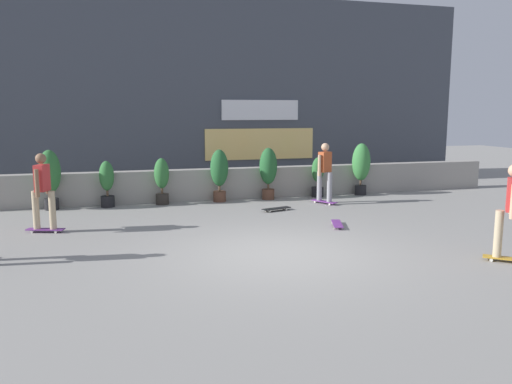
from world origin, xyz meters
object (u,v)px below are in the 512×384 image
object	(u,v)px
skateboard_aside	(276,209)
skater_mid_plaza	(325,170)
skateboard_near_camera	(337,224)
potted_plant_0	(50,175)
potted_plant_2	(162,179)
potted_plant_5	(318,176)
potted_plant_3	(219,171)
skater_far_right	(43,189)
potted_plant_4	(268,169)
potted_plant_6	(361,165)
skater_foreground	(512,208)
potted_plant_1	(107,182)

from	to	relation	value
skateboard_aside	skater_mid_plaza	bearing A→B (deg)	21.43
skateboard_near_camera	potted_plant_0	bearing A→B (deg)	148.96
potted_plant_2	skateboard_aside	size ratio (longest dim) A/B	1.56
skater_mid_plaza	skateboard_near_camera	distance (m)	2.98
potted_plant_0	potted_plant_5	xyz separation A→B (m)	(7.51, 0.00, -0.29)
potted_plant_2	potted_plant_3	size ratio (longest dim) A/B	0.86
skater_far_right	skateboard_aside	world-z (taller)	skater_far_right
potted_plant_4	potted_plant_5	bearing A→B (deg)	0.00
potted_plant_6	skater_far_right	xyz separation A→B (m)	(-8.80, -2.68, 0.01)
skater_foreground	skateboard_aside	world-z (taller)	skater_foreground
skater_far_right	skater_mid_plaza	bearing A→B (deg)	12.33
potted_plant_5	skateboard_near_camera	xyz separation A→B (m)	(-1.11, -3.85, -0.57)
potted_plant_2	skater_far_right	size ratio (longest dim) A/B	0.76
potted_plant_0	skater_far_right	size ratio (longest dim) A/B	0.93
potted_plant_3	potted_plant_4	size ratio (longest dim) A/B	0.99
skater_far_right	skateboard_aside	size ratio (longest dim) A/B	2.06
potted_plant_0	skater_mid_plaza	bearing A→B (deg)	-8.86
skateboard_near_camera	potted_plant_2	bearing A→B (deg)	132.46
potted_plant_1	skater_foreground	world-z (taller)	skater_foreground
potted_plant_6	skater_mid_plaza	bearing A→B (deg)	-146.28
potted_plant_4	potted_plant_3	bearing A→B (deg)	180.00
potted_plant_3	skateboard_aside	bearing A→B (deg)	-57.07
skater_mid_plaza	skateboard_aside	xyz separation A→B (m)	(-1.61, -0.63, -0.88)
skater_far_right	skateboard_aside	xyz separation A→B (m)	(5.50, 0.92, -0.88)
potted_plant_4	skateboard_aside	xyz separation A→B (m)	(-0.32, -1.76, -0.82)
skater_mid_plaza	skater_far_right	world-z (taller)	same
potted_plant_5	potted_plant_2	bearing A→B (deg)	180.00
potted_plant_5	skateboard_near_camera	bearing A→B (deg)	-106.11
potted_plant_3	skateboard_near_camera	distance (m)	4.37
potted_plant_0	potted_plant_5	distance (m)	7.52
skater_mid_plaza	potted_plant_2	bearing A→B (deg)	165.50
skater_mid_plaza	skateboard_aside	bearing A→B (deg)	-158.57
potted_plant_0	potted_plant_6	xyz separation A→B (m)	(8.94, 0.00, 0.01)
potted_plant_5	skater_mid_plaza	xyz separation A→B (m)	(-0.26, -1.13, 0.31)
skater_foreground	skater_mid_plaza	world-z (taller)	same
skater_mid_plaza	potted_plant_0	bearing A→B (deg)	171.14
potted_plant_1	skater_mid_plaza	xyz separation A→B (m)	(5.83, -1.13, 0.26)
potted_plant_6	skateboard_near_camera	world-z (taller)	potted_plant_6
skater_far_right	potted_plant_4	bearing A→B (deg)	24.78
potted_plant_1	potted_plant_5	size ratio (longest dim) A/B	1.05
potted_plant_4	skater_mid_plaza	bearing A→B (deg)	-41.18
potted_plant_6	skater_foreground	world-z (taller)	skater_foreground
potted_plant_1	potted_plant_5	world-z (taller)	potted_plant_1
potted_plant_0	skateboard_aside	xyz separation A→B (m)	(5.64, -1.76, -0.86)
skateboard_aside	potted_plant_1	bearing A→B (deg)	157.36
potted_plant_4	skateboard_near_camera	bearing A→B (deg)	-83.42
potted_plant_0	skateboard_near_camera	size ratio (longest dim) A/B	1.92
skater_mid_plaza	potted_plant_6	bearing A→B (deg)	33.72
skater_foreground	skateboard_near_camera	bearing A→B (deg)	116.66
potted_plant_1	skater_mid_plaza	size ratio (longest dim) A/B	0.74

